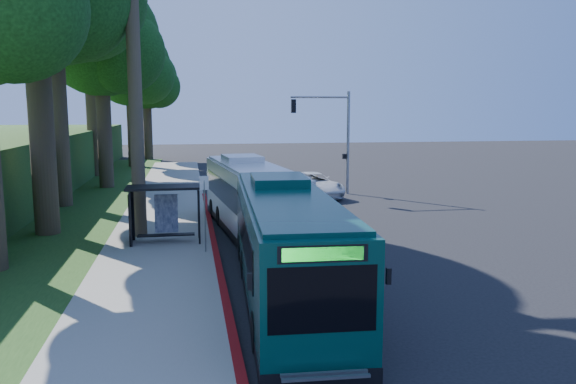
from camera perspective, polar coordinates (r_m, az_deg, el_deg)
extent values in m
plane|color=black|center=(28.33, 2.30, -3.37)|extent=(140.00, 140.00, 0.00)
cube|color=gray|center=(27.71, -12.64, -3.71)|extent=(4.50, 70.00, 0.12)
cube|color=maroon|center=(23.80, -7.48, -5.54)|extent=(0.25, 30.00, 0.13)
cube|color=#234719|center=(33.34, -22.11, -2.16)|extent=(8.00, 70.00, 0.06)
cube|color=black|center=(24.33, -12.41, 0.48)|extent=(3.20, 1.50, 0.10)
cube|color=black|center=(24.64, -15.68, -2.60)|extent=(0.06, 1.30, 2.20)
cube|color=navy|center=(25.22, -12.26, -2.12)|extent=(1.00, 0.12, 1.70)
cube|color=black|center=(24.59, -12.27, -4.29)|extent=(2.40, 0.40, 0.06)
cube|color=black|center=(25.22, -15.44, -2.35)|extent=(0.08, 0.08, 2.40)
cube|color=black|center=(25.11, -9.07, -2.19)|extent=(0.08, 0.08, 2.40)
cube|color=black|center=(24.05, -15.70, -2.87)|extent=(0.08, 0.08, 2.40)
cube|color=black|center=(23.93, -9.01, -2.71)|extent=(0.08, 0.08, 2.40)
cylinder|color=gray|center=(22.50, -8.44, -2.62)|extent=(0.06, 0.06, 3.00)
cube|color=white|center=(22.28, -8.52, 0.91)|extent=(0.35, 0.04, 0.55)
cylinder|color=gray|center=(38.70, 6.11, 4.96)|extent=(0.20, 0.20, 7.00)
cylinder|color=gray|center=(38.13, 3.26, 9.60)|extent=(4.00, 0.14, 0.14)
cube|color=black|center=(37.75, 0.56, 8.72)|extent=(0.30, 0.30, 0.90)
cube|color=black|center=(38.69, 5.74, 3.63)|extent=(0.25, 0.25, 0.35)
cylinder|color=#4C3F2D|center=(25.70, -15.27, 9.73)|extent=(0.60, 0.60, 13.00)
cylinder|color=#382B1E|center=(27.87, -23.79, 6.62)|extent=(1.10, 1.10, 10.50)
cylinder|color=#382B1E|center=(35.89, -22.43, 8.04)|extent=(1.18, 1.18, 11.90)
sphere|color=black|center=(38.54, -25.06, 17.28)|extent=(6.50, 6.50, 6.50)
cylinder|color=#382B1E|center=(43.52, -18.19, 6.80)|extent=(1.06, 1.06, 9.80)
sphere|color=black|center=(43.82, -18.55, 14.69)|extent=(8.40, 8.40, 8.40)
sphere|color=black|center=(42.25, -16.42, 13.51)|extent=(5.88, 5.88, 5.88)
sphere|color=black|center=(45.40, -20.12, 13.31)|extent=(5.46, 5.46, 5.46)
cylinder|color=#382B1E|center=(51.72, -19.21, 7.71)|extent=(1.14, 1.14, 11.20)
sphere|color=black|center=(52.16, -19.58, 15.28)|extent=(9.60, 9.60, 9.60)
sphere|color=black|center=(50.32, -17.56, 14.17)|extent=(6.72, 6.72, 6.72)
sphere|color=black|center=(53.97, -21.05, 13.93)|extent=(6.24, 6.24, 6.24)
cylinder|color=#382B1E|center=(59.36, -15.56, 6.87)|extent=(1.02, 1.02, 9.10)
sphere|color=black|center=(59.51, -15.77, 12.25)|extent=(8.00, 8.00, 8.00)
sphere|color=black|center=(58.12, -14.25, 11.38)|extent=(5.60, 5.60, 5.60)
sphere|color=black|center=(60.99, -16.95, 11.37)|extent=(5.20, 5.20, 5.20)
cylinder|color=#382B1E|center=(67.26, -14.06, 6.76)|extent=(0.98, 0.98, 8.40)
sphere|color=black|center=(67.34, -14.22, 11.15)|extent=(7.00, 7.00, 7.00)
sphere|color=black|center=(66.17, -13.02, 10.41)|extent=(4.90, 4.90, 4.90)
sphere|color=black|center=(68.62, -15.16, 10.46)|extent=(4.55, 4.55, 4.55)
sphere|color=black|center=(21.04, -26.51, 16.67)|extent=(5.04, 5.04, 5.04)
cube|color=silver|center=(26.33, -3.82, -0.45)|extent=(3.65, 11.89, 2.78)
cube|color=black|center=(26.58, -3.79, -3.52)|extent=(3.68, 11.95, 0.34)
cube|color=black|center=(26.76, -4.04, 0.27)|extent=(3.45, 9.33, 1.07)
cube|color=black|center=(20.73, -0.45, -2.20)|extent=(2.19, 0.34, 1.36)
cube|color=black|center=(31.93, -6.01, 1.64)|extent=(1.99, 0.32, 0.97)
cube|color=#19E533|center=(20.58, -0.45, 0.33)|extent=(1.62, 0.26, 0.27)
cube|color=silver|center=(26.15, -3.85, 2.66)|extent=(3.40, 11.28, 0.12)
cube|color=silver|center=(28.03, -4.69, 3.37)|extent=(1.98, 2.60, 0.34)
cylinder|color=black|center=(22.74, -4.58, -5.05)|extent=(0.39, 1.00, 0.97)
cylinder|color=black|center=(23.27, 0.88, -4.72)|extent=(0.39, 1.00, 0.97)
cylinder|color=black|center=(30.65, -7.60, -1.62)|extent=(0.39, 1.00, 0.97)
cylinder|color=black|center=(31.05, -3.49, -1.43)|extent=(0.39, 1.00, 0.97)
cube|color=#0A3732|center=(17.13, -0.18, -5.10)|extent=(3.13, 12.01, 2.82)
cube|color=black|center=(17.53, -0.18, -9.76)|extent=(3.16, 12.07, 0.35)
cube|color=black|center=(17.55, -0.38, -3.86)|extent=(3.06, 9.40, 1.09)
cube|color=black|center=(11.47, 3.49, -10.80)|extent=(2.23, 0.23, 1.39)
cube|color=black|center=(22.82, -1.99, -0.90)|extent=(2.03, 0.22, 0.99)
cube|color=#19E533|center=(11.18, 3.54, -6.26)|extent=(1.65, 0.18, 0.28)
cube|color=#0A3732|center=(16.85, -0.18, -0.26)|extent=(2.90, 11.40, 0.12)
cube|color=#0A3732|center=(18.78, -0.92, 1.14)|extent=(1.89, 2.56, 0.35)
cylinder|color=black|center=(13.80, -3.05, -14.01)|extent=(0.35, 1.00, 0.99)
cylinder|color=black|center=(14.13, 6.51, -13.50)|extent=(0.35, 1.00, 0.99)
cylinder|color=black|center=(21.72, -4.66, -5.67)|extent=(0.35, 1.00, 0.99)
cylinder|color=black|center=(21.93, 1.35, -5.51)|extent=(0.35, 1.00, 0.99)
imported|color=silver|center=(37.40, 2.39, 0.74)|extent=(4.01, 6.30, 1.62)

